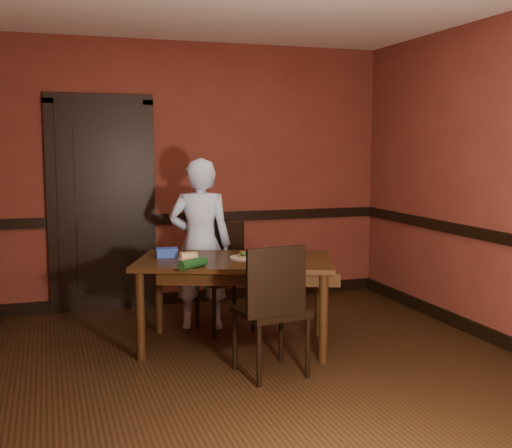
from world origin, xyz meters
TOP-DOWN VIEW (x-y plane):
  - floor at (0.00, 0.00)m, footprint 4.00×4.50m
  - wall_back at (0.00, 2.25)m, footprint 4.00×0.02m
  - wall_front at (0.00, -2.25)m, footprint 4.00×0.02m
  - wall_right at (2.00, 0.00)m, footprint 0.02×4.50m
  - dado_back at (0.00, 2.23)m, footprint 4.00×0.03m
  - dado_right at (1.99, 0.00)m, footprint 0.03×4.50m
  - baseboard_back at (0.00, 2.23)m, footprint 4.00×0.03m
  - baseboard_right at (1.99, 0.00)m, footprint 0.03×4.50m
  - door at (-1.00, 2.22)m, footprint 1.05×0.07m
  - dining_table at (-0.09, 0.64)m, footprint 1.78×1.38m
  - chair_far at (-0.03, 1.18)m, footprint 0.51×0.51m
  - chair_near at (-0.02, -0.05)m, footprint 0.51×0.51m
  - person at (-0.22, 1.28)m, footprint 0.64×0.51m
  - sandwich_plate at (-0.01, 0.61)m, footprint 0.25×0.25m
  - sauce_jar at (0.13, 0.52)m, footprint 0.08×0.08m
  - cheese_saucer at (-0.45, 0.73)m, footprint 0.18×0.18m
  - food_tub at (-0.59, 0.90)m, footprint 0.19×0.14m
  - wrapped_veg at (-0.50, 0.36)m, footprint 0.25×0.21m

SIDE VIEW (x-z plane):
  - floor at x=0.00m, z-range -0.01..0.01m
  - baseboard_back at x=0.00m, z-range 0.00..0.12m
  - baseboard_right at x=1.99m, z-range 0.00..0.12m
  - dining_table at x=-0.09m, z-range 0.00..0.73m
  - chair_far at x=-0.03m, z-range 0.00..0.94m
  - chair_near at x=-0.02m, z-range 0.00..0.96m
  - sandwich_plate at x=-0.01m, z-range 0.72..0.78m
  - cheese_saucer at x=-0.45m, z-range 0.73..0.78m
  - person at x=-0.22m, z-range 0.00..1.54m
  - wrapped_veg at x=-0.50m, z-range 0.73..0.81m
  - food_tub at x=-0.59m, z-range 0.73..0.81m
  - sauce_jar at x=0.13m, z-range 0.73..0.83m
  - dado_back at x=0.00m, z-range 0.85..0.95m
  - dado_right at x=1.99m, z-range 0.85..0.95m
  - door at x=-1.00m, z-range -0.01..2.19m
  - wall_back at x=0.00m, z-range 0.00..2.70m
  - wall_front at x=0.00m, z-range 0.00..2.70m
  - wall_right at x=2.00m, z-range 0.00..2.70m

